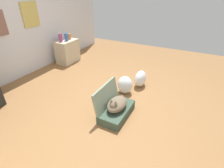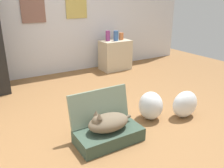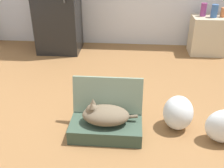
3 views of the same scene
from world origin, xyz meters
TOP-DOWN VIEW (x-y plane):
  - ground_plane at (0.00, 0.00)m, footprint 7.68×7.68m
  - wall_back at (0.00, 2.26)m, footprint 6.40×0.15m
  - suitcase_base at (-0.14, -0.37)m, footprint 0.68×0.37m
  - suitcase_lid at (-0.14, -0.18)m, footprint 0.68×0.11m
  - cat at (-0.15, -0.37)m, footprint 0.52×0.27m
  - plastic_bag_white at (0.55, -0.21)m, footprint 0.29×0.30m
  - plastic_bag_clear at (0.94, -0.38)m, footprint 0.36×0.22m
  - side_table at (1.30, 1.85)m, footprint 0.60×0.38m
  - vase_tall at (1.15, 1.89)m, footprint 0.09×0.09m
  - vase_short at (1.45, 1.86)m, footprint 0.09×0.09m
  - vase_round at (1.30, 1.83)m, footprint 0.10×0.10m

SIDE VIEW (x-z plane):
  - ground_plane at x=0.00m, z-range 0.00..0.00m
  - suitcase_base at x=-0.14m, z-range 0.00..0.14m
  - plastic_bag_clear at x=0.94m, z-range 0.00..0.34m
  - plastic_bag_white at x=0.55m, z-range 0.00..0.35m
  - cat at x=-0.15m, z-range 0.11..0.34m
  - side_table at x=1.30m, z-range 0.00..0.60m
  - suitcase_lid at x=-0.14m, z-range 0.14..0.51m
  - vase_short at x=1.45m, z-range 0.60..0.74m
  - vase_round at x=1.30m, z-range 0.60..0.79m
  - vase_tall at x=1.15m, z-range 0.60..0.80m
  - wall_back at x=0.00m, z-range 0.00..2.60m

